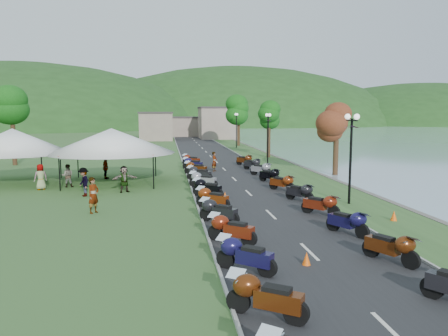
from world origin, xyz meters
name	(u,v)px	position (x,y,z in m)	size (l,w,h in m)	color
road	(216,162)	(0.00, 40.00, 0.01)	(7.00, 120.00, 0.02)	#272729
hills_backdrop	(177,124)	(0.00, 200.00, 0.00)	(360.00, 120.00, 76.00)	#285621
far_building	(182,126)	(-2.00, 85.00, 2.50)	(18.00, 16.00, 5.00)	gray
moto_row_left	(213,199)	(-2.75, 17.82, 0.55)	(2.60, 40.70, 1.10)	#331411
moto_row_right	(299,192)	(2.39, 19.01, 0.55)	(2.60, 37.36, 1.10)	#331411
vendor_tent_main	(112,156)	(-9.10, 27.45, 2.00)	(6.08, 6.08, 4.00)	white
vendor_tent_side	(14,156)	(-16.13, 28.04, 2.00)	(5.25, 5.25, 4.00)	white
tree_lakeside	(336,135)	(8.67, 29.26, 3.30)	(2.38, 2.38, 6.61)	#1B6918
pedestrian_a	(94,213)	(-8.91, 17.59, 0.00)	(0.68, 0.50, 1.86)	slate
pedestrian_b	(68,187)	(-11.98, 25.95, 0.00)	(0.77, 0.42, 1.59)	slate
pedestrian_c	(84,196)	(-10.25, 22.32, 0.00)	(1.15, 0.48, 1.78)	slate
traffic_cone_near	(306,259)	(-0.55, 8.66, 0.23)	(0.30, 0.30, 0.46)	#F2590C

